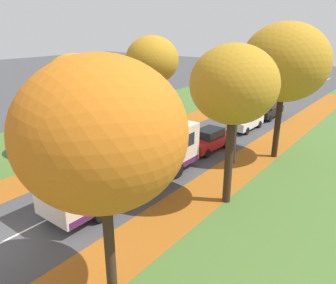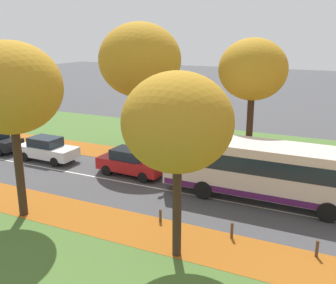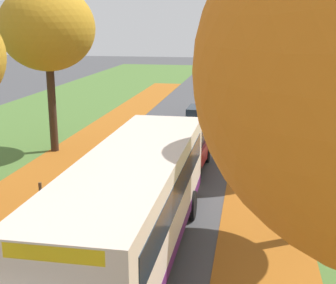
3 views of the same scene
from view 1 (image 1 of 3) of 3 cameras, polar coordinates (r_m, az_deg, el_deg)
grass_verge_left at (r=34.17m, az=-4.40°, el=4.56°), size 12.00×90.00×0.01m
leaf_litter_left at (r=26.96m, az=-5.60°, el=0.39°), size 2.80×60.00×0.00m
grass_verge_right at (r=26.28m, az=27.10°, el=-2.30°), size 12.00×90.00×0.01m
leaf_litter_right at (r=22.10m, az=12.19°, el=-4.41°), size 2.80×60.00×0.00m
road_centre_line at (r=29.06m, az=9.26°, el=1.64°), size 0.12×80.00×0.01m
tree_left_near at (r=23.54m, az=-15.82°, el=10.21°), size 4.05×4.05×7.14m
tree_left_mid at (r=28.91m, az=-2.77°, el=14.02°), size 4.55×4.55×8.11m
tree_right_nearest at (r=9.73m, az=-11.51°, el=1.41°), size 5.10×5.10×8.18m
tree_right_near at (r=15.96m, az=11.39°, el=9.65°), size 4.21×4.21×8.13m
tree_right_mid at (r=23.14m, az=19.67°, el=12.88°), size 5.67×5.67×9.14m
bollard_third at (r=20.58m, az=-21.82°, el=-6.29°), size 0.12×0.12×0.69m
bollard_fourth at (r=22.27m, az=-14.47°, el=-3.45°), size 0.12×0.12×0.71m
bollard_fifth at (r=24.31m, az=-8.22°, el=-1.16°), size 0.12×0.12×0.61m
streetlamp_right at (r=21.70m, az=11.23°, el=5.62°), size 1.89×0.28×6.00m
bus at (r=18.36m, az=-6.69°, el=-3.41°), size 2.69×10.41×2.98m
car_red_lead at (r=24.59m, az=7.05°, el=0.40°), size 1.94×4.28×1.62m
car_white_following at (r=30.21m, az=13.36°, el=3.65°), size 1.82×4.22×1.62m
car_black_third_in_line at (r=34.76m, az=17.03°, el=5.39°), size 1.83×4.22×1.62m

